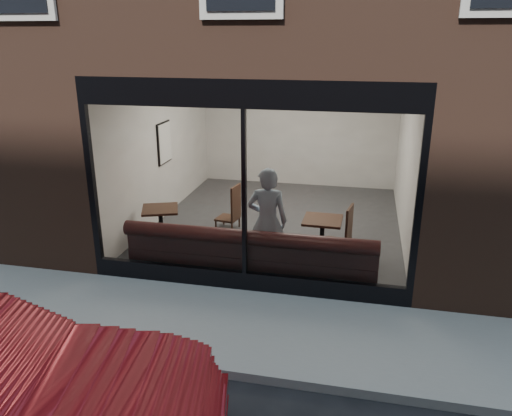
% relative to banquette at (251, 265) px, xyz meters
% --- Properties ---
extents(ground, '(120.00, 120.00, 0.00)m').
position_rel_banquette_xyz_m(ground, '(0.00, -2.45, -0.23)').
color(ground, black).
rests_on(ground, ground).
extents(sidewalk_near, '(40.00, 2.00, 0.01)m').
position_rel_banquette_xyz_m(sidewalk_near, '(0.00, -1.45, -0.22)').
color(sidewalk_near, gray).
rests_on(sidewalk_near, ground).
extents(kerb_near, '(40.00, 0.10, 0.12)m').
position_rel_banquette_xyz_m(kerb_near, '(0.00, -2.50, -0.17)').
color(kerb_near, gray).
rests_on(kerb_near, ground).
extents(host_building_pier_left, '(2.50, 12.00, 3.20)m').
position_rel_banquette_xyz_m(host_building_pier_left, '(-3.75, 5.55, 1.38)').
color(host_building_pier_left, brown).
rests_on(host_building_pier_left, ground).
extents(host_building_pier_right, '(2.50, 12.00, 3.20)m').
position_rel_banquette_xyz_m(host_building_pier_right, '(3.75, 5.55, 1.38)').
color(host_building_pier_right, brown).
rests_on(host_building_pier_right, ground).
extents(host_building_backfill, '(5.00, 6.00, 3.20)m').
position_rel_banquette_xyz_m(host_building_backfill, '(0.00, 8.55, 1.38)').
color(host_building_backfill, brown).
rests_on(host_building_backfill, ground).
extents(cafe_floor, '(6.00, 6.00, 0.00)m').
position_rel_banquette_xyz_m(cafe_floor, '(0.00, 2.55, -0.21)').
color(cafe_floor, '#2D2D30').
rests_on(cafe_floor, ground).
extents(cafe_ceiling, '(6.00, 6.00, 0.00)m').
position_rel_banquette_xyz_m(cafe_ceiling, '(0.00, 2.55, 2.97)').
color(cafe_ceiling, white).
rests_on(cafe_ceiling, host_building_upper).
extents(cafe_wall_back, '(5.00, 0.00, 5.00)m').
position_rel_banquette_xyz_m(cafe_wall_back, '(0.00, 5.54, 1.37)').
color(cafe_wall_back, beige).
rests_on(cafe_wall_back, ground).
extents(cafe_wall_left, '(0.00, 6.00, 6.00)m').
position_rel_banquette_xyz_m(cafe_wall_left, '(-2.49, 2.55, 1.37)').
color(cafe_wall_left, beige).
rests_on(cafe_wall_left, ground).
extents(cafe_wall_right, '(0.00, 6.00, 6.00)m').
position_rel_banquette_xyz_m(cafe_wall_right, '(2.49, 2.55, 1.37)').
color(cafe_wall_right, beige).
rests_on(cafe_wall_right, ground).
extents(storefront_kick, '(5.00, 0.10, 0.30)m').
position_rel_banquette_xyz_m(storefront_kick, '(0.00, -0.40, -0.08)').
color(storefront_kick, black).
rests_on(storefront_kick, ground).
extents(storefront_header, '(5.00, 0.10, 0.40)m').
position_rel_banquette_xyz_m(storefront_header, '(0.00, -0.40, 2.77)').
color(storefront_header, black).
rests_on(storefront_header, host_building_upper).
extents(storefront_mullion, '(0.06, 0.10, 2.50)m').
position_rel_banquette_xyz_m(storefront_mullion, '(0.00, -0.40, 1.32)').
color(storefront_mullion, black).
rests_on(storefront_mullion, storefront_kick).
extents(storefront_glass, '(4.80, 0.00, 4.80)m').
position_rel_banquette_xyz_m(storefront_glass, '(0.00, -0.43, 1.33)').
color(storefront_glass, white).
rests_on(storefront_glass, storefront_kick).
extents(banquette, '(4.00, 0.55, 0.45)m').
position_rel_banquette_xyz_m(banquette, '(0.00, 0.00, 0.00)').
color(banquette, black).
rests_on(banquette, cafe_floor).
extents(person, '(0.69, 0.48, 1.80)m').
position_rel_banquette_xyz_m(person, '(0.21, 0.29, 0.67)').
color(person, '#92A9C0').
rests_on(person, cafe_floor).
extents(cafe_table_left, '(0.83, 0.83, 0.04)m').
position_rel_banquette_xyz_m(cafe_table_left, '(-1.91, 0.90, 0.52)').
color(cafe_table_left, black).
rests_on(cafe_table_left, cafe_floor).
extents(cafe_table_right, '(0.67, 0.67, 0.04)m').
position_rel_banquette_xyz_m(cafe_table_right, '(1.06, 0.96, 0.52)').
color(cafe_table_right, black).
rests_on(cafe_table_right, cafe_floor).
extents(cafe_chair_left, '(0.48, 0.48, 0.04)m').
position_rel_banquette_xyz_m(cafe_chair_left, '(-0.94, 2.01, 0.01)').
color(cafe_chair_left, black).
rests_on(cafe_chair_left, cafe_floor).
extents(cafe_chair_right, '(0.54, 0.54, 0.04)m').
position_rel_banquette_xyz_m(cafe_chair_right, '(1.32, 1.19, 0.01)').
color(cafe_chair_right, black).
rests_on(cafe_chair_right, cafe_floor).
extents(wall_poster, '(0.02, 0.61, 0.81)m').
position_rel_banquette_xyz_m(wall_poster, '(-2.45, 2.60, 1.39)').
color(wall_poster, white).
rests_on(wall_poster, cafe_wall_left).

